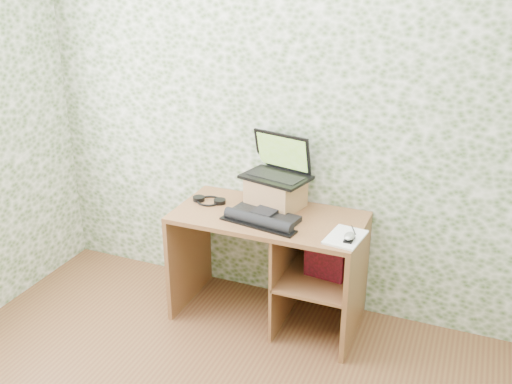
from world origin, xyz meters
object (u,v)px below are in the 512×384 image
at_px(desk, 281,253).
at_px(laptop, 278,167).
at_px(notepad, 345,237).
at_px(keyboard, 262,218).
at_px(riser, 276,193).

bearing_deg(desk, laptop, 117.95).
distance_m(desk, notepad, 0.55).
xyz_separation_m(keyboard, notepad, (0.53, -0.03, -0.02)).
distance_m(desk, riser, 0.39).
bearing_deg(keyboard, laptop, 99.86).
bearing_deg(notepad, keyboard, -175.96).
bearing_deg(keyboard, notepad, 6.56).
bearing_deg(riser, notepad, -27.11).
bearing_deg(laptop, desk, -48.22).
xyz_separation_m(laptop, notepad, (0.53, -0.32, -0.25)).
height_order(riser, laptop, laptop).
bearing_deg(laptop, notepad, -16.91).
bearing_deg(laptop, keyboard, -75.92).
bearing_deg(desk, keyboard, -122.99).
xyz_separation_m(riser, laptop, (0.00, 0.04, 0.16)).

